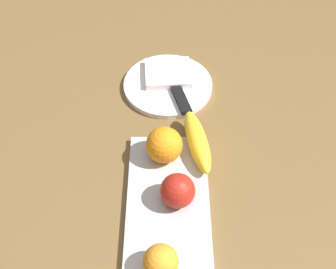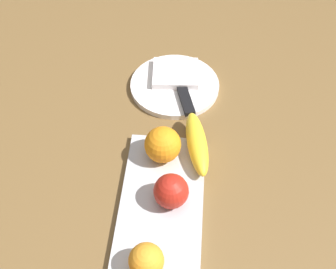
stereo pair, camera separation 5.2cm
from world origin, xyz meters
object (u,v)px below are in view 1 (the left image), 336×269
object	(u,v)px
fruit_tray	(168,224)
apple	(179,191)
dinner_plate	(168,85)
banana	(197,141)
knife	(179,95)
orange_near_apple	(161,262)
orange_near_banana	(164,145)
folded_napkin	(168,73)

from	to	relation	value
fruit_tray	apple	world-z (taller)	apple
dinner_plate	fruit_tray	bearing A→B (deg)	180.00
banana	dinner_plate	distance (m)	0.21
banana	knife	distance (m)	0.16
banana	knife	bearing A→B (deg)	-177.97
orange_near_apple	knife	xyz separation A→B (m)	(0.42, -0.04, -0.03)
dinner_plate	orange_near_banana	bearing A→B (deg)	178.02
folded_napkin	orange_near_apple	bearing A→B (deg)	178.56
dinner_plate	knife	bearing A→B (deg)	-150.54
fruit_tray	banana	size ratio (longest dim) A/B	2.45
apple	orange_near_apple	size ratio (longest dim) A/B	1.10
orange_near_apple	knife	world-z (taller)	orange_near_apple
fruit_tray	dinner_plate	distance (m)	0.38
apple	fruit_tray	bearing A→B (deg)	156.01
dinner_plate	folded_napkin	bearing A→B (deg)	-0.00
apple	knife	distance (m)	0.29
fruit_tray	apple	size ratio (longest dim) A/B	6.15
fruit_tray	dinner_plate	xyz separation A→B (m)	(0.38, 0.00, -0.00)
orange_near_banana	dinner_plate	distance (m)	0.23
banana	apple	bearing A→B (deg)	-28.11
banana	folded_napkin	xyz separation A→B (m)	(0.23, 0.06, -0.01)
banana	folded_napkin	distance (m)	0.23
apple	dinner_plate	bearing A→B (deg)	3.62
knife	banana	bearing A→B (deg)	176.41
orange_near_apple	fruit_tray	bearing A→B (deg)	-7.69
banana	orange_near_banana	distance (m)	0.08
orange_near_apple	dinner_plate	xyz separation A→B (m)	(0.47, -0.01, -0.04)
apple	knife	world-z (taller)	apple
apple	folded_napkin	size ratio (longest dim) A/B	0.61
orange_near_apple	apple	bearing A→B (deg)	-13.47
fruit_tray	orange_near_banana	xyz separation A→B (m)	(0.15, 0.01, 0.05)
apple	orange_near_apple	world-z (taller)	apple
apple	folded_napkin	bearing A→B (deg)	3.35
banana	dinner_plate	bearing A→B (deg)	-173.81
fruit_tray	orange_near_apple	bearing A→B (deg)	172.31
apple	folded_napkin	world-z (taller)	apple
orange_near_apple	knife	distance (m)	0.43
banana	orange_near_banana	xyz separation A→B (m)	(-0.02, 0.07, 0.02)
orange_near_apple	dinner_plate	world-z (taller)	orange_near_apple
orange_near_apple	dinner_plate	bearing A→B (deg)	-1.52
dinner_plate	banana	bearing A→B (deg)	-162.83
fruit_tray	banana	bearing A→B (deg)	-18.99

